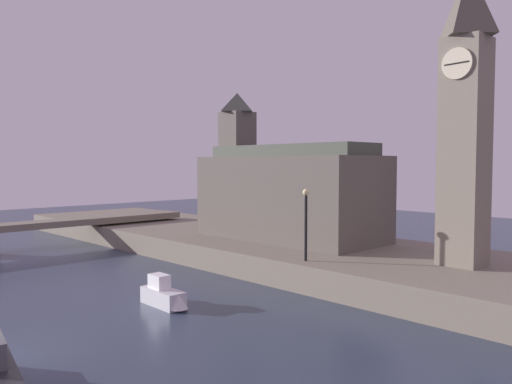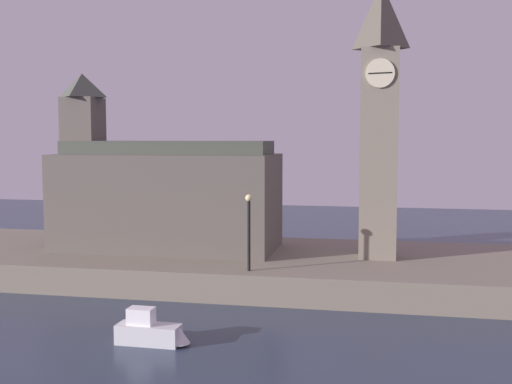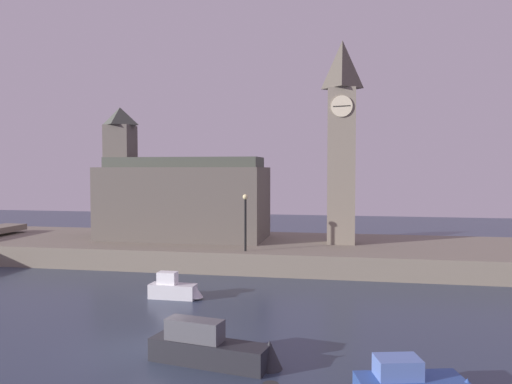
{
  "view_description": "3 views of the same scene",
  "coord_description": "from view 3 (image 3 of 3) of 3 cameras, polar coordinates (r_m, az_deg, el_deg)",
  "views": [
    {
      "loc": [
        18.32,
        -5.55,
        6.71
      ],
      "look_at": [
        -4.01,
        15.9,
        4.99
      ],
      "focal_mm": 35.72,
      "sensor_mm": 36.0,
      "label": 1
    },
    {
      "loc": [
        7.12,
        -15.17,
        8.15
      ],
      "look_at": [
        0.82,
        16.14,
        5.41
      ],
      "focal_mm": 43.79,
      "sensor_mm": 36.0,
      "label": 2
    },
    {
      "loc": [
        7.73,
        -18.57,
        7.06
      ],
      "look_at": [
        1.09,
        16.73,
        5.45
      ],
      "focal_mm": 35.82,
      "sensor_mm": 36.0,
      "label": 3
    }
  ],
  "objects": [
    {
      "name": "ground_plane",
      "position": [
        21.32,
        -11.77,
        -16.83
      ],
      "size": [
        120.0,
        120.0,
        0.0
      ],
      "primitive_type": "plane",
      "color": "#2D384C"
    },
    {
      "name": "far_embankment",
      "position": [
        39.84,
        -0.68,
        -6.55
      ],
      "size": [
        70.0,
        12.0,
        1.5
      ],
      "primitive_type": "cube",
      "color": "slate",
      "rests_on": "ground"
    },
    {
      "name": "clock_tower",
      "position": [
        38.73,
        9.56,
        5.88
      ],
      "size": [
        2.23,
        2.28,
        15.09
      ],
      "color": "slate",
      "rests_on": "far_embankment"
    },
    {
      "name": "parliament_hall",
      "position": [
        41.56,
        -8.65,
        -0.58
      ],
      "size": [
        13.13,
        6.13,
        10.62
      ],
      "color": "#5B544C",
      "rests_on": "far_embankment"
    },
    {
      "name": "streetlamp",
      "position": [
        34.57,
        -1.2,
        -2.66
      ],
      "size": [
        0.36,
        0.36,
        3.87
      ],
      "color": "black",
      "rests_on": "far_embankment"
    },
    {
      "name": "boat_ferry_white",
      "position": [
        28.68,
        -8.96,
        -10.66
      ],
      "size": [
        2.99,
        0.99,
        1.44
      ],
      "color": "silver",
      "rests_on": "ground"
    },
    {
      "name": "boat_barge_dark",
      "position": [
        19.28,
        -4.45,
        -17.05
      ],
      "size": [
        5.1,
        1.94,
        1.71
      ],
      "color": "#232328",
      "rests_on": "ground"
    }
  ]
}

